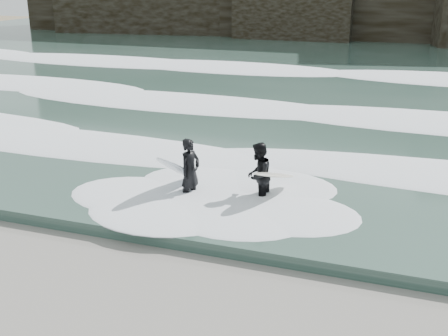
{
  "coord_description": "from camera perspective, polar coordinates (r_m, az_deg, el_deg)",
  "views": [
    {
      "loc": [
        2.77,
        -6.79,
        5.6
      ],
      "look_at": [
        -1.63,
        5.72,
        1.0
      ],
      "focal_mm": 45.0,
      "sensor_mm": 36.0,
      "label": 1
    }
  ],
  "objects": [
    {
      "name": "foam_mid",
      "position": [
        23.53,
        12.21,
        5.98
      ],
      "size": [
        60.0,
        4.0,
        0.24
      ],
      "primitive_type": "ellipsoid",
      "color": "white",
      "rests_on": "sea"
    },
    {
      "name": "sea",
      "position": [
        36.31,
        15.02,
        9.86
      ],
      "size": [
        90.0,
        52.0,
        0.3
      ],
      "primitive_type": "cube",
      "color": "#324C42",
      "rests_on": "ground"
    },
    {
      "name": "foam_near",
      "position": [
        16.85,
        8.97,
        0.92
      ],
      "size": [
        60.0,
        3.2,
        0.2
      ],
      "primitive_type": "ellipsoid",
      "color": "white",
      "rests_on": "sea"
    },
    {
      "name": "surfer_left",
      "position": [
        14.24,
        -3.74,
        -0.31
      ],
      "size": [
        1.05,
        1.82,
        1.73
      ],
      "color": "black",
      "rests_on": "ground"
    },
    {
      "name": "surfer_right",
      "position": [
        14.0,
        3.66,
        -0.75
      ],
      "size": [
        1.25,
        1.91,
        1.68
      ],
      "color": "black",
      "rests_on": "ground"
    },
    {
      "name": "foam_far",
      "position": [
        32.32,
        14.42,
        9.37
      ],
      "size": [
        60.0,
        4.8,
        0.3
      ],
      "primitive_type": "ellipsoid",
      "color": "white",
      "rests_on": "sea"
    }
  ]
}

